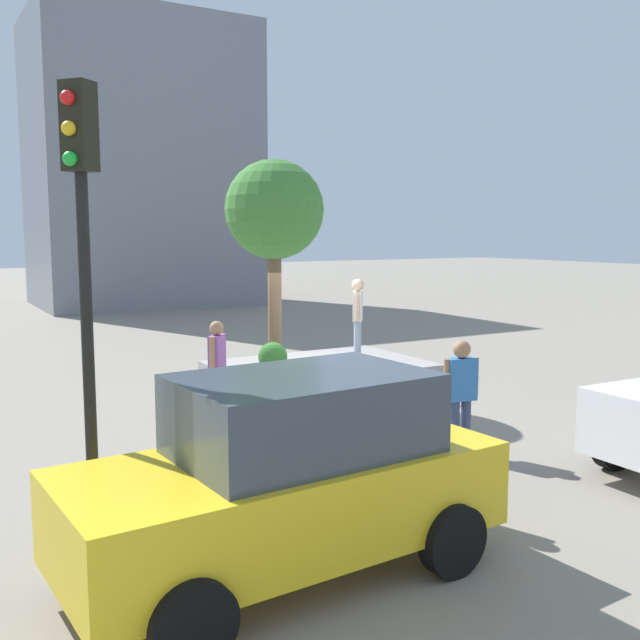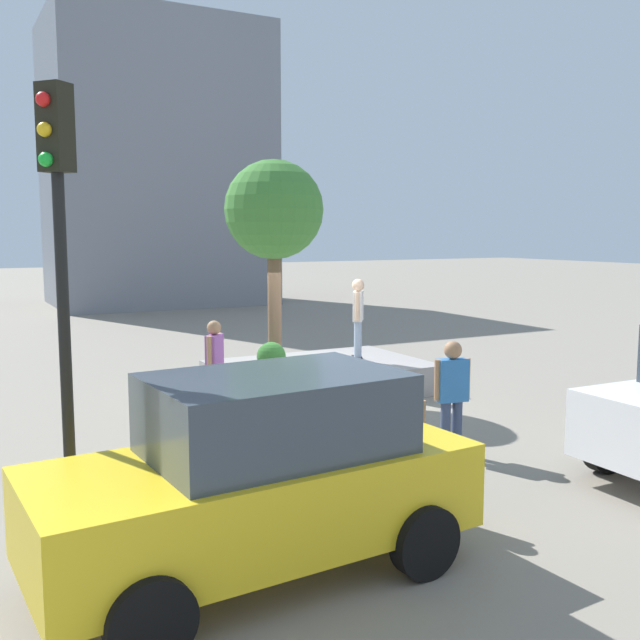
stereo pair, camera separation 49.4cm
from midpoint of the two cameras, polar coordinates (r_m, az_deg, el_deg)
The scene contains 12 objects.
ground_plane at distance 14.55m, azimuth 0.06°, elevation -6.16°, with size 120.00×120.00×0.00m, color gray.
planter_ledge at distance 15.05m, azimuth 0.94°, elevation -4.54°, with size 4.24×2.97×0.60m, color gray.
plaza_tree at distance 14.57m, azimuth -2.70°, elevation 8.55°, with size 1.99×1.99×4.15m.
boxwood_shrub at distance 14.09m, azimuth -2.88°, elevation -2.91°, with size 0.57×0.57×0.57m, color #2D6628.
skateboard at distance 15.18m, azimuth 3.94°, elevation -3.09°, with size 0.55×0.81×0.07m.
skateboarder at distance 15.04m, azimuth 3.97°, elevation 0.58°, with size 0.42×0.47×1.67m.
taxi_cab at distance 7.04m, azimuth -2.57°, elevation -12.15°, with size 4.32×2.19×1.96m.
traffic_light_corner at distance 7.50m, azimuth -18.15°, elevation 5.95°, with size 0.37×0.37×4.73m.
pedestrian_crossing at distance 13.41m, azimuth -7.31°, elevation -3.08°, with size 0.45×0.47×1.69m.
bystander_watching at distance 10.90m, azimuth 11.70°, elevation -5.42°, with size 0.58×0.27×1.72m.
passerby_with_bag at distance 8.61m, azimuth 8.24°, elevation -9.16°, with size 0.52×0.31×1.60m.
plaza_lowrise_south at distance 34.66m, azimuth -12.40°, elevation 11.78°, with size 9.42×6.98×12.63m, color slate.
Camera 2 is at (6.48, 12.61, 3.30)m, focal length 40.40 mm.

